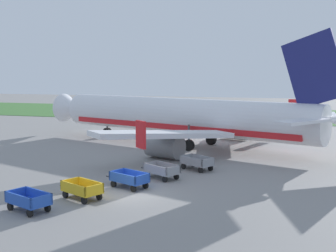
{
  "coord_description": "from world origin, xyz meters",
  "views": [
    {
      "loc": [
        10.02,
        -24.9,
        7.64
      ],
      "look_at": [
        -1.31,
        12.9,
        2.8
      ],
      "focal_mm": 46.63,
      "sensor_mm": 36.0,
      "label": 1
    }
  ],
  "objects_px": {
    "baggage_cart_far_end": "(197,162)",
    "baggage_cart_second_in_row": "(82,189)",
    "baggage_cart_nearest": "(28,200)",
    "baggage_cart_third_in_row": "(129,179)",
    "airplane": "(188,117)",
    "baggage_cart_fourth_in_row": "(162,170)"
  },
  "relations": [
    {
      "from": "airplane",
      "to": "baggage_cart_second_in_row",
      "type": "relative_size",
      "value": 10.41
    },
    {
      "from": "baggage_cart_far_end",
      "to": "baggage_cart_third_in_row",
      "type": "bearing_deg",
      "value": -115.26
    },
    {
      "from": "airplane",
      "to": "baggage_cart_far_end",
      "type": "height_order",
      "value": "airplane"
    },
    {
      "from": "airplane",
      "to": "baggage_cart_far_end",
      "type": "relative_size",
      "value": 10.72
    },
    {
      "from": "airplane",
      "to": "baggage_cart_third_in_row",
      "type": "distance_m",
      "value": 17.34
    },
    {
      "from": "baggage_cart_third_in_row",
      "to": "airplane",
      "type": "bearing_deg",
      "value": 90.77
    },
    {
      "from": "baggage_cart_fourth_in_row",
      "to": "baggage_cart_far_end",
      "type": "relative_size",
      "value": 1.01
    },
    {
      "from": "airplane",
      "to": "baggage_cart_far_end",
      "type": "distance_m",
      "value": 11.37
    },
    {
      "from": "baggage_cart_second_in_row",
      "to": "baggage_cart_third_in_row",
      "type": "distance_m",
      "value": 3.7
    },
    {
      "from": "baggage_cart_far_end",
      "to": "baggage_cart_second_in_row",
      "type": "bearing_deg",
      "value": -116.57
    },
    {
      "from": "airplane",
      "to": "baggage_cart_nearest",
      "type": "bearing_deg",
      "value": -98.06
    },
    {
      "from": "baggage_cart_second_in_row",
      "to": "baggage_cart_fourth_in_row",
      "type": "height_order",
      "value": "same"
    },
    {
      "from": "baggage_cart_nearest",
      "to": "baggage_cart_second_in_row",
      "type": "bearing_deg",
      "value": 59.5
    },
    {
      "from": "baggage_cart_nearest",
      "to": "baggage_cart_third_in_row",
      "type": "xyz_separation_m",
      "value": [
        3.54,
        6.18,
        0.0
      ]
    },
    {
      "from": "baggage_cart_nearest",
      "to": "baggage_cart_second_in_row",
      "type": "xyz_separation_m",
      "value": [
        1.74,
        2.95,
        0.0
      ]
    },
    {
      "from": "baggage_cart_second_in_row",
      "to": "baggage_cart_far_end",
      "type": "height_order",
      "value": "same"
    },
    {
      "from": "baggage_cart_nearest",
      "to": "baggage_cart_third_in_row",
      "type": "height_order",
      "value": "same"
    },
    {
      "from": "airplane",
      "to": "baggage_cart_third_in_row",
      "type": "height_order",
      "value": "airplane"
    },
    {
      "from": "baggage_cart_second_in_row",
      "to": "baggage_cart_far_end",
      "type": "distance_m",
      "value": 10.96
    },
    {
      "from": "baggage_cart_second_in_row",
      "to": "baggage_cart_third_in_row",
      "type": "height_order",
      "value": "same"
    },
    {
      "from": "airplane",
      "to": "baggage_cart_nearest",
      "type": "height_order",
      "value": "airplane"
    },
    {
      "from": "airplane",
      "to": "baggage_cart_nearest",
      "type": "relative_size",
      "value": 10.26
    }
  ]
}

